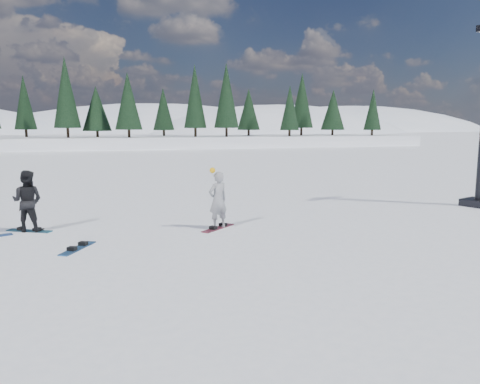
# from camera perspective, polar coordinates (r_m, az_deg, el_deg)

# --- Properties ---
(ground) EXTENTS (420.00, 420.00, 0.00)m
(ground) POSITION_cam_1_polar(r_m,az_deg,el_deg) (13.79, -10.77, -6.18)
(ground) COLOR white
(ground) RESTS_ON ground
(alpine_backdrop) EXTENTS (412.50, 227.00, 53.20)m
(alpine_backdrop) POSITION_cam_1_polar(r_m,az_deg,el_deg) (203.51, -18.86, 3.06)
(alpine_backdrop) COLOR white
(alpine_backdrop) RESTS_ON ground
(snowboarder_woman) EXTENTS (0.80, 0.67, 2.03)m
(snowboarder_woman) POSITION_cam_1_polar(r_m,az_deg,el_deg) (15.26, -2.72, -0.98)
(snowboarder_woman) COLOR #939398
(snowboarder_woman) RESTS_ON ground
(snowboarder_man) EXTENTS (1.12, 0.98, 1.97)m
(snowboarder_man) POSITION_cam_1_polar(r_m,az_deg,el_deg) (16.31, -24.51, -1.01)
(snowboarder_man) COLOR black
(snowboarder_man) RESTS_ON ground
(snowboard_woman) EXTENTS (1.31, 1.21, 0.03)m
(snowboard_woman) POSITION_cam_1_polar(r_m,az_deg,el_deg) (15.44, -2.69, -4.40)
(snowboard_woman) COLOR maroon
(snowboard_woman) RESTS_ON ground
(snowboard_man) EXTENTS (1.46, 0.94, 0.03)m
(snowboard_man) POSITION_cam_1_polar(r_m,az_deg,el_deg) (16.49, -24.30, -4.33)
(snowboard_man) COLOR #155D78
(snowboard_man) RESTS_ON ground
(snowboard_loose_a) EXTENTS (0.95, 1.46, 0.03)m
(snowboard_loose_a) POSITION_cam_1_polar(r_m,az_deg,el_deg) (13.73, -19.17, -6.50)
(snowboard_loose_a) COLOR navy
(snowboard_loose_a) RESTS_ON ground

